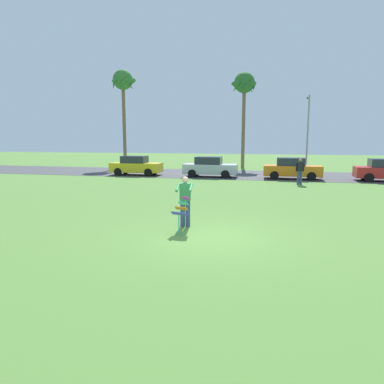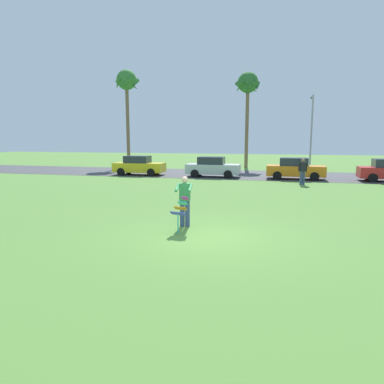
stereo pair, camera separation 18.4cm
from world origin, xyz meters
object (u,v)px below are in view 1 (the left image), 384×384
object	(u,v)px
parked_car_silver	(210,167)
palm_tree_right_near	(244,87)
palm_tree_left_near	(123,85)
streetlight_pole	(308,128)
person_walker_near	(300,171)
kite_held	(181,210)
parked_car_orange	(292,169)
person_kite_flyer	(185,199)
parked_car_yellow	(136,166)

from	to	relation	value
parked_car_silver	palm_tree_right_near	size ratio (longest dim) A/B	0.43
palm_tree_left_near	streetlight_pole	distance (m)	19.35
palm_tree_right_near	person_walker_near	xyz separation A→B (m)	(4.88, -13.01, -7.29)
kite_held	streetlight_pole	xyz separation A→B (m)	(5.82, 23.86, 3.23)
kite_held	palm_tree_left_near	distance (m)	28.78
parked_car_orange	person_walker_near	bearing A→B (deg)	-84.34
person_kite_flyer	palm_tree_right_near	xyz separation A→B (m)	(-0.28, 25.36, 7.27)
parked_car_yellow	palm_tree_left_near	world-z (taller)	palm_tree_left_near
palm_tree_right_near	person_walker_near	distance (m)	15.69
parked_car_yellow	person_walker_near	world-z (taller)	person_walker_near
person_kite_flyer	parked_car_silver	size ratio (longest dim) A/B	0.41
parked_car_yellow	parked_car_silver	world-z (taller)	same
person_kite_flyer	kite_held	xyz separation A→B (m)	(0.08, -0.82, -0.18)
person_kite_flyer	palm_tree_left_near	world-z (taller)	palm_tree_left_near
person_kite_flyer	kite_held	distance (m)	0.84
kite_held	streetlight_pole	size ratio (longest dim) A/B	0.16
parked_car_orange	person_walker_near	world-z (taller)	person_walker_near
palm_tree_left_near	palm_tree_right_near	xyz separation A→B (m)	(12.59, 1.72, -0.45)
parked_car_orange	person_walker_near	size ratio (longest dim) A/B	2.45
palm_tree_right_near	streetlight_pole	distance (m)	7.84
parked_car_yellow	parked_car_orange	size ratio (longest dim) A/B	1.01
kite_held	parked_car_orange	distance (m)	16.96
parked_car_yellow	person_kite_flyer	bearing A→B (deg)	-62.06
parked_car_silver	streetlight_pole	world-z (taller)	streetlight_pole
kite_held	parked_car_orange	size ratio (longest dim) A/B	0.27
kite_held	parked_car_yellow	size ratio (longest dim) A/B	0.27
kite_held	parked_car_orange	world-z (taller)	parked_car_orange
person_walker_near	parked_car_silver	bearing A→B (deg)	153.66
streetlight_pole	person_kite_flyer	bearing A→B (deg)	-104.36
kite_held	person_kite_flyer	bearing A→B (deg)	95.73
palm_tree_left_near	parked_car_silver	bearing A→B (deg)	-36.42
person_kite_flyer	parked_car_orange	world-z (taller)	person_kite_flyer
person_kite_flyer	palm_tree_left_near	distance (m)	28.00
person_kite_flyer	parked_car_yellow	xyz separation A→B (m)	(-8.28, 15.61, -0.18)
parked_car_silver	streetlight_pole	distance (m)	11.31
parked_car_orange	palm_tree_right_near	bearing A→B (deg)	115.06
palm_tree_right_near	person_walker_near	bearing A→B (deg)	-69.44
kite_held	streetlight_pole	distance (m)	24.77
streetlight_pole	person_walker_near	size ratio (longest dim) A/B	4.05
kite_held	palm_tree_left_near	size ratio (longest dim) A/B	0.11
kite_held	person_walker_near	bearing A→B (deg)	71.09
kite_held	parked_car_silver	bearing A→B (deg)	97.22
kite_held	parked_car_silver	xyz separation A→B (m)	(-2.08, 16.43, 0.01)
person_walker_near	streetlight_pole	bearing A→B (deg)	83.04
parked_car_silver	kite_held	bearing A→B (deg)	-82.78
parked_car_yellow	person_walker_near	size ratio (longest dim) A/B	2.46
palm_tree_right_near	streetlight_pole	size ratio (longest dim) A/B	1.39
parked_car_orange	palm_tree_left_near	xyz separation A→B (m)	(-17.14, 8.02, 7.90)
parked_car_silver	parked_car_yellow	bearing A→B (deg)	-179.99
person_kite_flyer	kite_held	bearing A→B (deg)	-84.27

